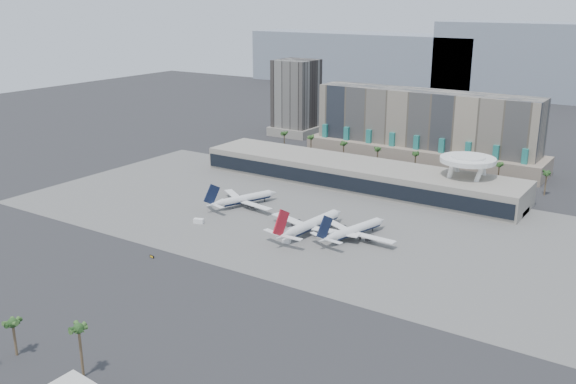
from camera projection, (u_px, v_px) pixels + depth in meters
The scene contains 16 objects.
ground at pixel (222, 254), 243.43m from camera, with size 900.00×900.00×0.00m, color #232326.
apron_pad at pixel (299, 214), 287.30m from camera, with size 260.00×130.00×0.06m, color #5B5B59.
mountain_ridge at pixel (565, 68), 594.96m from camera, with size 680.00×60.00×70.00m.
hotel at pixel (424, 134), 372.38m from camera, with size 140.00×30.00×42.00m.
office_tower at pixel (296, 102), 446.31m from camera, with size 30.00×30.00×52.00m.
terminal at pixel (357, 173), 329.15m from camera, with size 170.00×32.50×14.50m.
saucer_structure at pixel (468, 163), 301.59m from camera, with size 26.00×26.00×21.89m.
palm_row at pixel (398, 154), 352.35m from camera, with size 157.80×2.80×13.10m.
airliner_left at pixel (243, 199), 297.82m from camera, with size 35.91×37.05×13.48m.
airliner_centre at pixel (311, 225), 263.00m from camera, with size 43.74×45.22×15.62m.
airliner_right at pixel (354, 230), 258.03m from camera, with size 37.63×39.06×13.75m.
service_vehicle_a at pixel (199, 221), 275.66m from camera, with size 4.25×2.08×2.08m, color white.
service_vehicle_b at pixel (287, 241), 253.64m from camera, with size 3.06×1.75×1.57m, color white.
taxiway_sign at pixel (152, 257), 239.47m from camera, with size 2.24×0.56×1.01m.
near_palm_a at pixel (13, 328), 172.42m from camera, with size 6.00×6.00×11.18m.
near_palm_b at pixel (79, 334), 161.41m from camera, with size 6.00×6.00×15.25m.
Camera 1 is at (145.43, -174.61, 93.83)m, focal length 40.00 mm.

